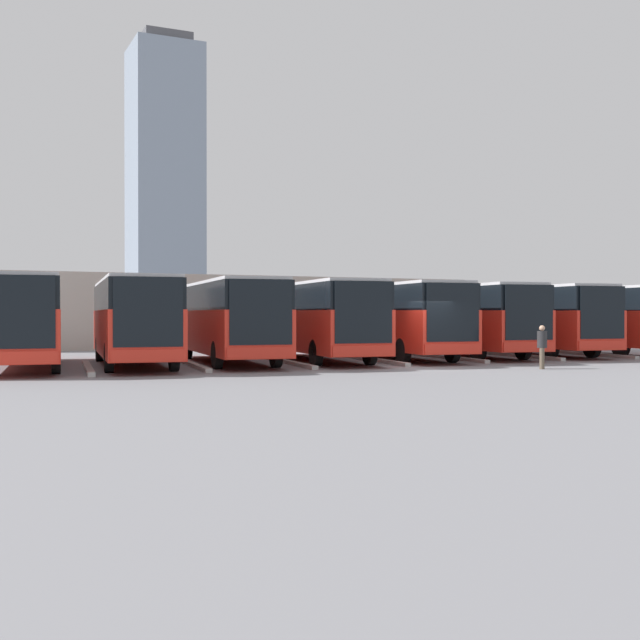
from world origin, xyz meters
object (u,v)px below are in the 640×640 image
at_px(bus_2, 462,317).
at_px(bus_6, 133,318).
at_px(bus_4, 316,318).
at_px(pedestrian, 542,346).
at_px(bus_3, 394,317).
at_px(bus_0, 593,317).
at_px(bus_5, 228,318).
at_px(bus_1, 528,317).
at_px(bus_7, 25,318).

distance_m(bus_2, bus_6, 15.63).
height_order(bus_4, pedestrian, bus_4).
relative_size(bus_3, bus_6, 1.00).
relative_size(bus_0, bus_5, 1.00).
height_order(bus_0, bus_4, same).
bearing_deg(bus_6, bus_0, -172.89).
distance_m(bus_6, pedestrian, 15.52).
bearing_deg(bus_5, bus_1, -172.26).
height_order(bus_1, bus_5, same).
bearing_deg(bus_3, bus_0, -173.29).
bearing_deg(bus_2, bus_7, 6.88).
bearing_deg(bus_0, bus_6, 7.11).
xyz_separation_m(bus_6, bus_7, (3.91, -0.41, 0.00)).
height_order(bus_2, bus_5, same).
relative_size(bus_2, bus_4, 1.00).
xyz_separation_m(bus_6, pedestrian, (-13.20, 8.09, -1.00)).
distance_m(bus_0, bus_7, 27.35).
xyz_separation_m(bus_1, pedestrian, (6.33, 8.60, -1.00)).
distance_m(bus_1, bus_3, 7.82).
height_order(bus_1, bus_2, same).
xyz_separation_m(bus_7, pedestrian, (-17.11, 8.50, -1.00)).
bearing_deg(bus_5, bus_7, 5.03).
xyz_separation_m(bus_4, bus_7, (11.72, -0.32, 0.00)).
bearing_deg(bus_3, bus_4, 8.00).
distance_m(bus_1, bus_7, 23.44).
relative_size(bus_0, bus_3, 1.00).
xyz_separation_m(bus_0, bus_1, (3.91, -0.30, 0.00)).
bearing_deg(bus_2, pedestrian, 80.87).
distance_m(bus_1, bus_4, 11.73).
relative_size(bus_2, bus_3, 1.00).
bearing_deg(bus_4, bus_0, -172.97).
xyz_separation_m(bus_1, bus_4, (11.72, 0.42, 0.00)).
distance_m(bus_4, bus_7, 11.72).
relative_size(bus_1, bus_7, 1.00).
distance_m(bus_1, bus_6, 19.54).
relative_size(bus_1, bus_5, 1.00).
bearing_deg(bus_0, bus_1, 2.20).
xyz_separation_m(bus_0, bus_6, (23.44, 0.21, 0.00)).
distance_m(bus_0, bus_2, 7.82).
xyz_separation_m(bus_5, bus_6, (3.91, 0.20, 0.00)).
bearing_deg(bus_7, pedestrian, 160.18).
distance_m(bus_2, pedestrian, 8.99).
relative_size(bus_1, bus_3, 1.00).
bearing_deg(bus_4, bus_2, -170.33).
relative_size(bus_6, pedestrian, 7.38).
bearing_deg(bus_0, bus_2, 4.39).
distance_m(bus_5, bus_6, 3.91).
relative_size(bus_3, bus_4, 1.00).
bearing_deg(bus_0, pedestrian, 45.63).
bearing_deg(bus_3, bus_6, 7.50).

